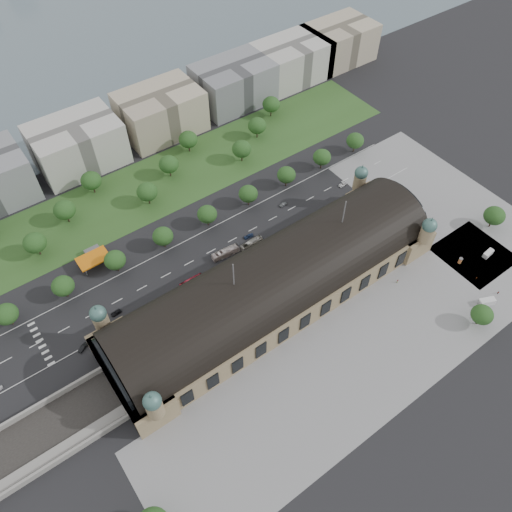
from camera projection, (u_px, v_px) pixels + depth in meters
ground at (274, 297)px, 215.56m from camera, size 900.00×900.00×0.00m
station at (275, 283)px, 207.64m from camera, size 150.00×48.40×44.30m
track_cutting at (26, 454)px, 172.64m from camera, size 70.00×24.00×3.10m
plaza_south at (362, 359)px, 196.58m from camera, size 190.00×48.00×0.12m
plaza_east at (435, 200)px, 254.17m from camera, size 56.00×100.00×0.12m
road_slab at (189, 263)px, 227.69m from camera, size 260.00×26.00×0.10m
grass_belt at (142, 192)px, 257.97m from camera, size 300.00×45.00×0.10m
petrol_station at (93, 255)px, 226.80m from camera, size 14.00×13.00×5.05m
lake at (31, 30)px, 369.46m from camera, size 700.00×320.00×0.08m
office_3 at (78, 144)px, 263.76m from camera, size 45.00×32.00×24.00m
office_4 at (161, 112)px, 282.50m from camera, size 45.00×32.00×24.00m
office_5 at (234, 84)px, 301.25m from camera, size 45.00×32.00×24.00m
office_6 at (292, 61)px, 318.11m from camera, size 45.00×32.00×24.00m
office_7 at (338, 43)px, 333.11m from camera, size 45.00×32.00×24.00m
tree_row_1 at (6, 314)px, 201.23m from camera, size 9.60×9.60×11.52m
tree_row_2 at (63, 286)px, 210.22m from camera, size 9.60×9.60×11.52m
tree_row_3 at (115, 260)px, 219.22m from camera, size 9.60×9.60×11.52m
tree_row_4 at (163, 236)px, 228.22m from camera, size 9.60×9.60×11.52m
tree_row_5 at (207, 214)px, 237.21m from camera, size 9.60×9.60×11.52m
tree_row_6 at (248, 194)px, 246.21m from camera, size 9.60×9.60×11.52m
tree_row_7 at (286, 175)px, 255.20m from camera, size 9.60×9.60×11.52m
tree_row_8 at (322, 157)px, 264.20m from camera, size 9.60×9.60×11.52m
tree_row_9 at (355, 141)px, 273.20m from camera, size 9.60×9.60×11.52m
tree_belt_3 at (35, 243)px, 224.86m from camera, size 10.40×10.40×12.48m
tree_belt_4 at (64, 210)px, 238.18m from camera, size 10.40×10.40×12.48m
tree_belt_5 at (91, 181)px, 251.50m from camera, size 10.40×10.40×12.48m
tree_belt_6 at (147, 192)px, 246.23m from camera, size 10.40×10.40×12.48m
tree_belt_7 at (169, 164)px, 259.55m from camera, size 10.40×10.40×12.48m
tree_belt_8 at (188, 139)px, 272.87m from camera, size 10.40×10.40×12.48m
tree_belt_9 at (242, 149)px, 267.60m from camera, size 10.40×10.40×12.48m
tree_belt_10 at (257, 126)px, 280.92m from camera, size 10.40×10.40×12.48m
tree_belt_11 at (271, 104)px, 294.24m from camera, size 10.40×10.40×12.48m
tree_plaza_ne at (494, 216)px, 236.61m from camera, size 10.00×10.00×11.69m
tree_plaza_s at (482, 315)px, 201.82m from camera, size 9.00×9.00×10.64m
traffic_car_2 at (116, 313)px, 209.70m from camera, size 4.71×2.43×1.27m
traffic_car_4 at (249, 236)px, 237.13m from camera, size 5.01×2.41×1.65m
traffic_car_5 at (283, 204)px, 251.00m from camera, size 4.38×1.97×1.40m
traffic_car_6 at (343, 184)px, 260.53m from camera, size 5.48×3.02×1.45m
parked_car_0 at (83, 348)px, 198.99m from camera, size 4.97×3.64×1.56m
parked_car_1 at (136, 318)px, 207.75m from camera, size 6.13×5.51×1.58m
parked_car_2 at (148, 314)px, 209.29m from camera, size 5.56×4.17×1.50m
parked_car_3 at (145, 323)px, 206.53m from camera, size 4.40×3.45×1.40m
parked_car_4 at (155, 308)px, 211.28m from camera, size 4.35×3.22×1.37m
parked_car_5 at (143, 318)px, 208.00m from camera, size 6.18×5.76×1.61m
parked_car_6 at (205, 280)px, 220.63m from camera, size 5.42×4.74×1.50m
bus_west at (192, 282)px, 218.92m from camera, size 11.29×2.66×3.14m
bus_mid at (226, 253)px, 229.23m from camera, size 13.73×4.34×3.76m
bus_east at (252, 244)px, 233.04m from camera, size 11.90×3.15×3.29m
van_east at (488, 254)px, 229.60m from camera, size 5.91×2.82×2.48m
van_south at (486, 302)px, 212.30m from camera, size 7.34×5.26×2.95m
advertising_column at (460, 261)px, 226.42m from camera, size 1.71×1.71×3.24m
pedestrian_0 at (397, 281)px, 219.82m from camera, size 1.07×0.76×1.98m
pedestrian_1 at (476, 278)px, 221.21m from camera, size 0.70×0.65×1.61m
pedestrian_2 at (460, 257)px, 228.70m from camera, size 0.68×0.94×1.76m
pedestrian_3 at (498, 293)px, 216.00m from camera, size 1.17×0.89×1.81m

